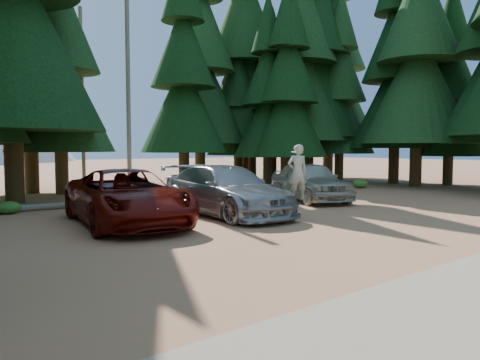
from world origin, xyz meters
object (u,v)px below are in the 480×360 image
at_px(silver_minivan_center, 226,190).
at_px(log_right, 257,188).
at_px(red_pickup, 127,197).
at_px(silver_minivan_right, 310,181).
at_px(log_left, 31,208).
at_px(frisbee_player, 297,172).
at_px(log_mid, 220,192).

xyz_separation_m(silver_minivan_center, log_right, (6.69, 5.95, -0.70)).
distance_m(red_pickup, log_right, 11.80).
xyz_separation_m(silver_minivan_right, log_right, (1.04, 4.80, -0.71)).
relative_size(log_left, log_right, 0.64).
bearing_deg(frisbee_player, red_pickup, 2.91).
xyz_separation_m(log_left, log_right, (11.79, 0.44, 0.05)).
height_order(silver_minivan_right, frisbee_player, frisbee_player).
bearing_deg(silver_minivan_right, frisbee_player, -121.44).
height_order(silver_minivan_center, log_left, silver_minivan_center).
xyz_separation_m(silver_minivan_right, log_left, (-10.76, 4.36, -0.76)).
height_order(silver_minivan_center, silver_minivan_right, silver_minivan_right).
bearing_deg(log_left, log_mid, 5.30).
height_order(silver_minivan_center, log_right, silver_minivan_center).
bearing_deg(silver_minivan_center, red_pickup, 178.12).
bearing_deg(silver_minivan_right, log_left, 179.34).
xyz_separation_m(red_pickup, frisbee_player, (5.44, -2.09, 0.68)).
relative_size(silver_minivan_right, log_left, 1.45).
height_order(silver_minivan_right, log_mid, silver_minivan_right).
bearing_deg(red_pickup, silver_minivan_right, 14.92).
xyz_separation_m(red_pickup, log_mid, (7.67, 5.44, -0.71)).
bearing_deg(red_pickup, log_mid, 45.11).
height_order(frisbee_player, log_mid, frisbee_player).
bearing_deg(log_right, silver_minivan_center, -121.89).
relative_size(log_mid, log_right, 0.68).
bearing_deg(silver_minivan_center, frisbee_player, -41.94).
relative_size(red_pickup, log_mid, 1.62).
xyz_separation_m(red_pickup, silver_minivan_right, (9.31, 0.84, 0.02)).
distance_m(frisbee_player, log_right, 9.25).
relative_size(silver_minivan_right, log_right, 0.92).
bearing_deg(red_pickup, silver_minivan_center, 4.95).
bearing_deg(silver_minivan_right, log_right, 99.25).
bearing_deg(silver_minivan_center, silver_minivan_right, 14.40).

